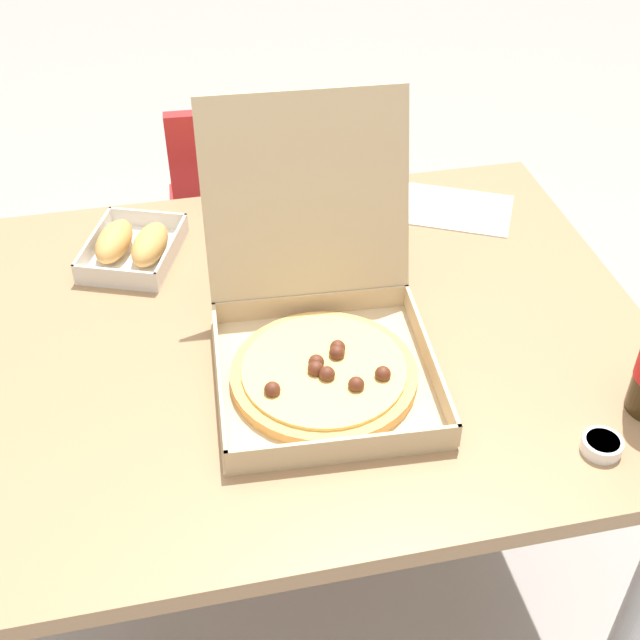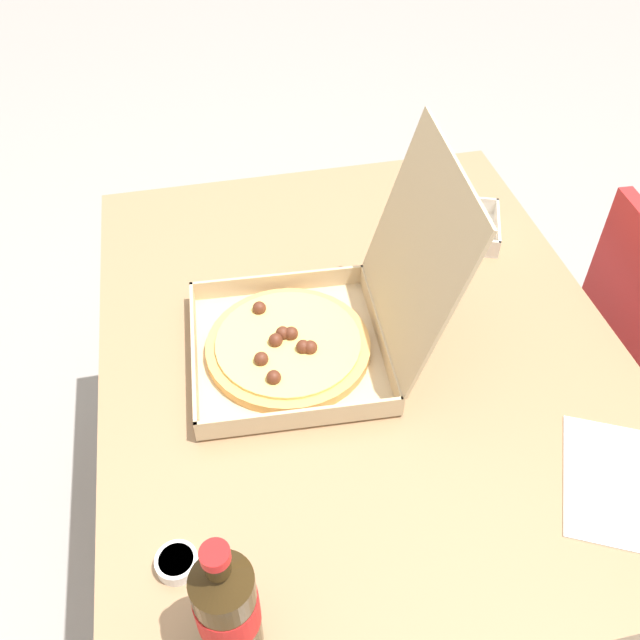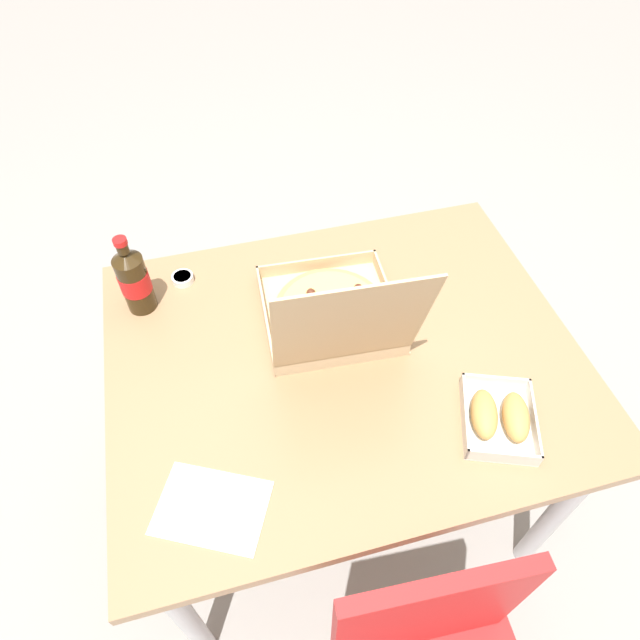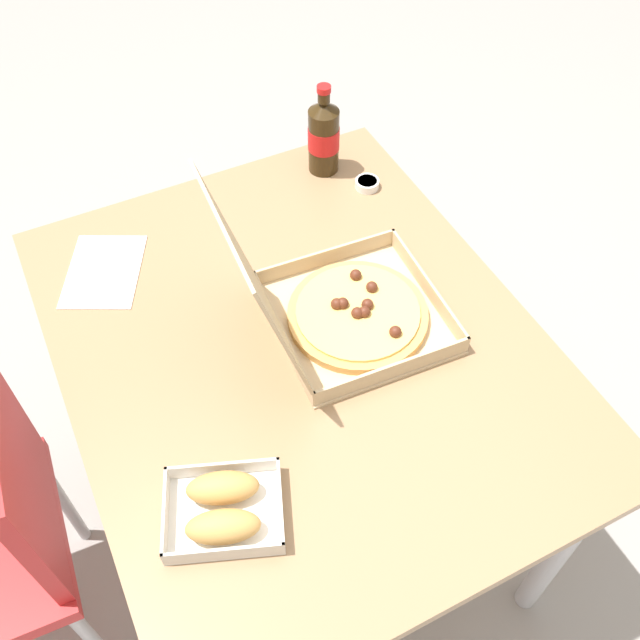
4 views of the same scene
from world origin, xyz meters
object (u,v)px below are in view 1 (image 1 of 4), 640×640
chair (254,223)px  pizza_box_open (323,341)px  bread_side_box (132,245)px  paper_menu (456,209)px  dipping_sauce_cup (602,445)px

chair → pizza_box_open: (0.00, -0.77, 0.28)m
pizza_box_open → bread_side_box: (-0.27, 0.35, -0.02)m
paper_menu → chair: bearing=158.5°
bread_side_box → dipping_sauce_cup: bearing=-44.5°
chair → bread_side_box: (-0.27, -0.42, 0.26)m
chair → dipping_sauce_cup: 1.10m
chair → paper_menu: chair is taller
dipping_sauce_cup → paper_menu: bearing=89.2°
dipping_sauce_cup → bread_side_box: bearing=135.5°
bread_side_box → pizza_box_open: bearing=-52.4°
paper_menu → dipping_sauce_cup: 0.63m
chair → bread_side_box: bearing=-122.6°
pizza_box_open → bread_side_box: size_ratio=1.85×
bread_side_box → dipping_sauce_cup: size_ratio=4.13×
chair → pizza_box_open: pizza_box_open is taller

